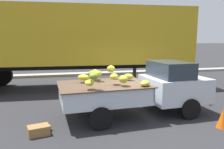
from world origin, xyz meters
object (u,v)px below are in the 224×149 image
Objects in this scene: traffic_cone at (223,118)px; fallen_banana_bunch_near_tailgate at (46,128)px; produce_crate at (39,130)px; pickup_truck at (159,86)px; semi_trailer at (68,37)px.

fallen_banana_bunch_near_tailgate is at bearing 169.83° from traffic_cone.
traffic_cone reaches higher than produce_crate.
pickup_truck is at bearing 12.22° from fallen_banana_bunch_near_tailgate.
traffic_cone is (1.18, -1.63, -0.61)m from pickup_truck.
pickup_truck is 8.85× the size of traffic_cone.
pickup_truck is at bearing 14.74° from produce_crate.
fallen_banana_bunch_near_tailgate is (-0.85, -5.30, -2.45)m from semi_trailer.
pickup_truck reaches higher than produce_crate.
traffic_cone is at bearing -58.04° from pickup_truck.
pickup_truck is 3.74m from fallen_banana_bunch_near_tailgate.
pickup_truck is at bearing -55.78° from semi_trailer.
fallen_banana_bunch_near_tailgate is at bearing -95.99° from semi_trailer.
traffic_cone is at bearing -10.17° from fallen_banana_bunch_near_tailgate.
pickup_truck is 0.40× the size of semi_trailer.
semi_trailer is 36.12× the size of fallen_banana_bunch_near_tailgate.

